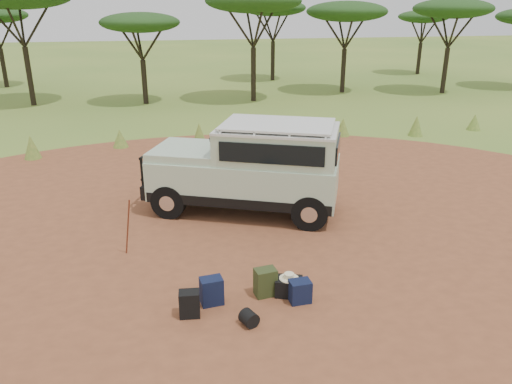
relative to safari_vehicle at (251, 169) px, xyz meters
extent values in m
plane|color=#547D2C|center=(-0.66, -1.97, -1.16)|extent=(140.00, 140.00, 0.00)
cylinder|color=brown|center=(-0.66, -1.97, -1.16)|extent=(23.00, 23.00, 0.01)
cone|color=#547D2C|center=(-6.66, 6.33, -0.74)|extent=(0.60, 0.60, 0.85)
cone|color=#547D2C|center=(-3.66, 7.23, -0.81)|extent=(0.60, 0.60, 0.70)
cone|color=#547D2C|center=(-0.66, 6.83, -0.71)|extent=(0.60, 0.60, 0.90)
cone|color=#547D2C|center=(2.34, 6.43, -0.76)|extent=(0.60, 0.60, 0.80)
cone|color=#547D2C|center=(5.34, 7.13, -0.79)|extent=(0.60, 0.60, 0.75)
cone|color=#547D2C|center=(8.34, 6.53, -0.74)|extent=(0.60, 0.60, 0.85)
cone|color=#547D2C|center=(11.34, 6.93, -0.81)|extent=(0.60, 0.60, 0.70)
cylinder|color=black|center=(-8.66, 17.03, 0.37)|extent=(0.28, 0.28, 3.06)
cylinder|color=black|center=(-2.66, 16.23, 0.01)|extent=(0.28, 0.28, 2.34)
ellipsoid|color=#153914|center=(-2.66, 16.23, 3.10)|extent=(4.20, 4.20, 1.05)
cylinder|color=black|center=(3.34, 15.83, 0.30)|extent=(0.28, 0.28, 2.93)
ellipsoid|color=#153914|center=(3.34, 15.83, 4.17)|extent=(5.20, 5.20, 1.30)
cylinder|color=black|center=(9.34, 17.53, 0.14)|extent=(0.28, 0.28, 2.61)
ellipsoid|color=#153914|center=(9.34, 17.53, 3.59)|extent=(4.80, 4.80, 1.20)
cylinder|color=black|center=(15.34, 16.03, 0.19)|extent=(0.28, 0.28, 2.70)
ellipsoid|color=#153914|center=(15.34, 16.03, 3.76)|extent=(4.60, 4.60, 1.15)
cylinder|color=black|center=(-11.66, 24.03, 0.07)|extent=(0.28, 0.28, 2.48)
cylinder|color=black|center=(6.34, 23.53, 0.19)|extent=(0.28, 0.28, 2.70)
ellipsoid|color=#153914|center=(6.34, 23.53, 3.76)|extent=(4.50, 4.50, 1.12)
cylinder|color=black|center=(18.34, 24.53, 0.01)|extent=(0.28, 0.28, 2.34)
ellipsoid|color=#153914|center=(18.34, 24.53, 3.10)|extent=(3.80, 3.80, 0.95)
cube|color=#B1CAAC|center=(-0.15, 0.07, -0.22)|extent=(5.15, 3.70, 1.01)
cube|color=black|center=(-0.15, 0.07, -0.59)|extent=(5.08, 3.70, 0.25)
cube|color=#B1CAAC|center=(0.63, -0.28, 0.69)|extent=(3.46, 2.91, 0.79)
cube|color=silver|center=(0.63, -0.28, 1.11)|extent=(3.48, 2.94, 0.06)
cube|color=silver|center=(0.63, -0.28, 1.22)|extent=(3.21, 2.74, 0.05)
cube|color=#B1CAAC|center=(-1.53, 0.67, 0.39)|extent=(2.35, 2.39, 0.21)
cube|color=black|center=(-0.70, 0.31, 0.72)|extent=(0.80, 1.54, 0.56)
cube|color=black|center=(0.25, -1.15, 0.72)|extent=(2.32, 1.04, 0.48)
cube|color=black|center=(1.01, 0.60, 0.72)|extent=(2.32, 1.04, 0.48)
cube|color=black|center=(2.01, -0.87, 0.69)|extent=(0.67, 1.46, 0.44)
cube|color=black|center=(-2.39, 1.04, -0.53)|extent=(0.90, 1.82, 0.36)
cylinder|color=black|center=(-2.51, 1.09, 0.32)|extent=(0.62, 1.29, 0.07)
cylinder|color=black|center=(-2.51, 1.09, -0.24)|extent=(0.62, 1.29, 0.07)
cylinder|color=silver|center=(-2.65, 0.83, 0.11)|extent=(0.16, 0.24, 0.23)
cylinder|color=silver|center=(-2.41, 1.37, 0.11)|extent=(0.16, 0.24, 0.23)
cube|color=silver|center=(-2.47, 1.08, -0.40)|extent=(0.22, 0.42, 0.13)
cylinder|color=black|center=(-0.26, 1.12, 0.61)|extent=(0.11, 0.11, 0.87)
cylinder|color=black|center=(-2.14, 0.00, -0.72)|extent=(0.93, 0.63, 0.89)
cylinder|color=black|center=(-1.46, 1.57, -0.72)|extent=(0.93, 0.63, 0.89)
cylinder|color=black|center=(1.16, -1.44, -0.72)|extent=(0.93, 0.63, 0.89)
cylinder|color=black|center=(1.84, 0.13, -0.72)|extent=(0.93, 0.63, 0.89)
cylinder|color=maroon|center=(-3.09, -1.90, -0.49)|extent=(0.23, 0.27, 1.34)
cube|color=black|center=(-2.00, -4.47, -0.92)|extent=(0.38, 0.30, 0.49)
cube|color=#121F3A|center=(-1.57, -4.16, -0.90)|extent=(0.43, 0.33, 0.53)
cube|color=#33401D|center=(-0.55, -4.08, -0.89)|extent=(0.43, 0.34, 0.55)
cube|color=#121F3A|center=(0.03, -4.44, -0.95)|extent=(0.40, 0.31, 0.43)
cube|color=black|center=(-0.12, -4.17, -0.99)|extent=(0.59, 0.50, 0.35)
cylinder|color=black|center=(-1.03, -4.95, -1.03)|extent=(0.36, 0.36, 0.27)
cylinder|color=#F4E7B7|center=(-0.12, -4.17, -0.80)|extent=(0.37, 0.37, 0.02)
cylinder|color=#F4E7B7|center=(-0.12, -4.17, -0.75)|extent=(0.19, 0.19, 0.09)
camera|label=1|loc=(-2.41, -12.03, 4.01)|focal=35.00mm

